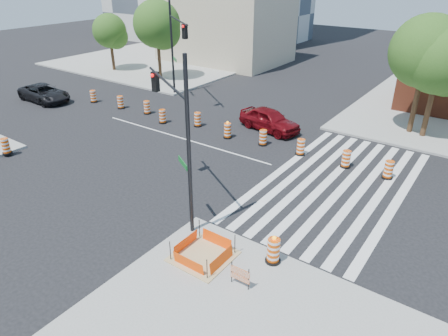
{
  "coord_description": "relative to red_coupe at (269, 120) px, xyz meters",
  "views": [
    {
      "loc": [
        16.95,
        -18.68,
        10.45
      ],
      "look_at": [
        6.58,
        -4.2,
        1.4
      ],
      "focal_mm": 32.0,
      "sensor_mm": 36.0,
      "label": 1
    }
  ],
  "objects": [
    {
      "name": "signal_pole_nw",
      "position": [
        -10.08,
        1.77,
        4.39
      ],
      "size": [
        5.22,
        3.93,
        8.45
      ],
      "rotation": [
        0.0,
        0.0,
        -0.64
      ],
      "color": "black",
      "rests_on": "ground"
    },
    {
      "name": "sidewalk_nw",
      "position": [
        -22.11,
        13.26,
        -0.71
      ],
      "size": [
        22.0,
        22.0,
        0.15
      ],
      "primitive_type": "cube",
      "color": "gray",
      "rests_on": "ground"
    },
    {
      "name": "lane_centerline",
      "position": [
        -4.11,
        -4.74,
        -0.78
      ],
      "size": [
        14.0,
        0.12,
        0.01
      ],
      "primitive_type": "cube",
      "color": "silver",
      "rests_on": "ground"
    },
    {
      "name": "beige_midrise",
      "position": [
        -16.11,
        17.26,
        4.21
      ],
      "size": [
        14.0,
        10.0,
        10.0
      ],
      "primitive_type": "cube",
      "color": "tan",
      "rests_on": "ground"
    },
    {
      "name": "red_coupe",
      "position": [
        0.0,
        0.0,
        0.0
      ],
      "size": [
        4.9,
        2.73,
        1.58
      ],
      "primitive_type": "imported",
      "rotation": [
        0.0,
        0.0,
        1.37
      ],
      "color": "#5C070D",
      "rests_on": "ground"
    },
    {
      "name": "tree_north_a",
      "position": [
        -22.84,
        5.6,
        3.27
      ],
      "size": [
        3.6,
        3.56,
        6.05
      ],
      "color": "#382314",
      "rests_on": "ground"
    },
    {
      "name": "median_drum_0",
      "position": [
        -15.44,
        -3.06,
        -0.31
      ],
      "size": [
        0.6,
        0.6,
        1.02
      ],
      "color": "black",
      "rests_on": "ground"
    },
    {
      "name": "median_drum_5",
      "position": [
        -1.58,
        -2.86,
        -0.3
      ],
      "size": [
        0.6,
        0.6,
        1.18
      ],
      "color": "black",
      "rests_on": "ground"
    },
    {
      "name": "crosswalk_east",
      "position": [
        6.84,
        -4.74,
        -0.78
      ],
      "size": [
        6.75,
        13.5,
        0.01
      ],
      "color": "silver",
      "rests_on": "ground"
    },
    {
      "name": "median_drum_4",
      "position": [
        -4.61,
        -2.33,
        -0.31
      ],
      "size": [
        0.6,
        0.6,
        1.02
      ],
      "color": "black",
      "rests_on": "ground"
    },
    {
      "name": "dark_suv",
      "position": [
        -19.09,
        -5.3,
        -0.08
      ],
      "size": [
        5.17,
        2.46,
        1.42
      ],
      "primitive_type": "imported",
      "rotation": [
        0.0,
        0.0,
        1.55
      ],
      "color": "black",
      "rests_on": "ground"
    },
    {
      "name": "median_drum_8",
      "position": [
        6.51,
        -2.5,
        -0.31
      ],
      "size": [
        0.6,
        0.6,
        1.02
      ],
      "color": "black",
      "rests_on": "ground"
    },
    {
      "name": "sw_corner_drum",
      "position": [
        -10.93,
        -13.08,
        -0.18
      ],
      "size": [
        0.58,
        0.58,
        0.98
      ],
      "color": "black",
      "rests_on": "ground"
    },
    {
      "name": "barricade",
      "position": [
        6.96,
        -14.22,
        -0.13
      ],
      "size": [
        0.78,
        0.07,
        0.92
      ],
      "rotation": [
        0.0,
        0.0,
        0.04
      ],
      "color": "#DA4804",
      "rests_on": "ground"
    },
    {
      "name": "pit_drum",
      "position": [
        7.27,
        -12.38,
        -0.14
      ],
      "size": [
        0.61,
        0.61,
        1.21
      ],
      "color": "black",
      "rests_on": "ground"
    },
    {
      "name": "median_drum_2",
      "position": [
        -9.58,
        -2.5,
        -0.31
      ],
      "size": [
        0.6,
        0.6,
        1.02
      ],
      "color": "black",
      "rests_on": "ground"
    },
    {
      "name": "ground",
      "position": [
        -4.11,
        -4.74,
        -0.79
      ],
      "size": [
        120.0,
        120.0,
        0.0
      ],
      "primitive_type": "plane",
      "color": "black",
      "rests_on": "ground"
    },
    {
      "name": "median_drum_9",
      "position": [
        8.88,
        -2.47,
        -0.31
      ],
      "size": [
        0.6,
        0.6,
        1.02
      ],
      "color": "black",
      "rests_on": "ground"
    },
    {
      "name": "tree_north_c",
      "position": [
        8.29,
        5.21,
        4.53
      ],
      "size": [
        4.66,
        4.66,
        7.92
      ],
      "color": "#382314",
      "rests_on": "ground"
    },
    {
      "name": "median_drum_7",
      "position": [
        3.64,
        -2.48,
        -0.31
      ],
      "size": [
        0.6,
        0.6,
        1.02
      ],
      "color": "black",
      "rests_on": "ground"
    },
    {
      "name": "median_drum_3",
      "position": [
        -7.15,
        -3.31,
        -0.31
      ],
      "size": [
        0.6,
        0.6,
        1.02
      ],
      "color": "black",
      "rests_on": "ground"
    },
    {
      "name": "median_drum_6",
      "position": [
        0.98,
        -2.5,
        -0.31
      ],
      "size": [
        0.6,
        0.6,
        1.02
      ],
      "color": "black",
      "rests_on": "ground"
    },
    {
      "name": "tree_north_d",
      "position": [
        9.2,
        4.93,
        4.22
      ],
      "size": [
        4.39,
        4.39,
        7.46
      ],
      "color": "#382314",
      "rests_on": "ground"
    },
    {
      "name": "excavation_pit",
      "position": [
        4.89,
        -13.74,
        -0.57
      ],
      "size": [
        2.2,
        2.2,
        0.9
      ],
      "color": "tan",
      "rests_on": "ground"
    },
    {
      "name": "signal_pole_se",
      "position": [
        2.05,
        -11.79,
        3.86
      ],
      "size": [
        4.95,
        3.09,
        7.56
      ],
      "rotation": [
        0.0,
        0.0,
        2.59
      ],
      "color": "black",
      "rests_on": "ground"
    },
    {
      "name": "median_drum_1",
      "position": [
        -12.28,
        -2.82,
        -0.31
      ],
      "size": [
        0.6,
        0.6,
        1.02
      ],
      "color": "black",
      "rests_on": "ground"
    },
    {
      "name": "tree_north_b",
      "position": [
        -15.91,
        5.73,
        4.39
      ],
      "size": [
        4.54,
        4.54,
        7.72
      ],
      "color": "#382314",
      "rests_on": "ground"
    }
  ]
}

